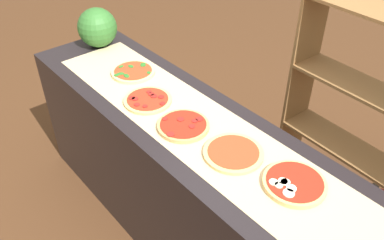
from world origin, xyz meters
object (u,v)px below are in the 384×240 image
(pizza_plain_3, at_px, (233,153))
(watermelon, at_px, (97,27))
(pizza_spinach_0, at_px, (133,72))
(bookshelf, at_px, (376,143))
(pizza_pepperoni_1, at_px, (148,100))
(pizza_pepperoni_2, at_px, (183,126))
(pizza_mozzarella_4, at_px, (294,183))

(pizza_plain_3, relative_size, watermelon, 1.08)
(pizza_spinach_0, height_order, pizza_plain_3, pizza_spinach_0)
(watermelon, height_order, bookshelf, bookshelf)
(pizza_pepperoni_1, distance_m, watermelon, 0.77)
(pizza_spinach_0, bearing_deg, bookshelf, 38.17)
(watermelon, bearing_deg, pizza_plain_3, -4.15)
(pizza_plain_3, bearing_deg, pizza_pepperoni_2, -171.22)
(pizza_spinach_0, bearing_deg, pizza_pepperoni_1, -19.64)
(pizza_pepperoni_2, bearing_deg, pizza_plain_3, 8.78)
(pizza_spinach_0, bearing_deg, pizza_pepperoni_2, -10.03)
(pizza_plain_3, bearing_deg, bookshelf, 75.64)
(pizza_pepperoni_2, xyz_separation_m, pizza_mozzarella_4, (0.59, 0.10, 0.00))
(pizza_pepperoni_2, xyz_separation_m, pizza_plain_3, (0.30, 0.05, -0.00))
(pizza_pepperoni_2, height_order, watermelon, watermelon)
(pizza_mozzarella_4, relative_size, watermelon, 1.04)
(pizza_mozzarella_4, xyz_separation_m, bookshelf, (-0.05, 0.90, -0.31))
(pizza_spinach_0, distance_m, watermelon, 0.47)
(pizza_spinach_0, xyz_separation_m, pizza_plain_3, (0.89, -0.06, -0.00))
(pizza_pepperoni_1, height_order, pizza_pepperoni_2, pizza_pepperoni_2)
(pizza_mozzarella_4, bearing_deg, bookshelf, 93.39)
(bookshelf, bearing_deg, watermelon, -151.72)
(pizza_mozzarella_4, bearing_deg, watermelon, 178.47)
(pizza_mozzarella_4, relative_size, bookshelf, 0.20)
(pizza_pepperoni_1, bearing_deg, watermelon, 169.11)
(pizza_mozzarella_4, distance_m, bookshelf, 0.95)
(pizza_plain_3, bearing_deg, watermelon, 175.85)
(watermelon, distance_m, bookshelf, 1.85)
(watermelon, bearing_deg, pizza_spinach_0, -4.82)
(pizza_pepperoni_1, xyz_separation_m, watermelon, (-0.75, 0.14, 0.12))
(pizza_spinach_0, distance_m, pizza_plain_3, 0.89)
(pizza_pepperoni_2, bearing_deg, pizza_pepperoni_1, -179.81)
(pizza_plain_3, relative_size, pizza_mozzarella_4, 1.04)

